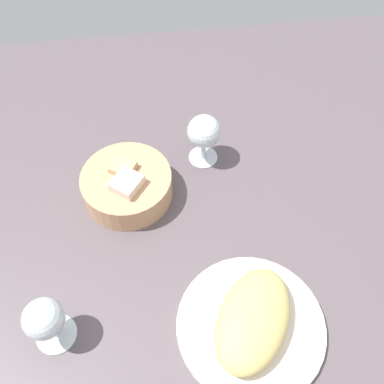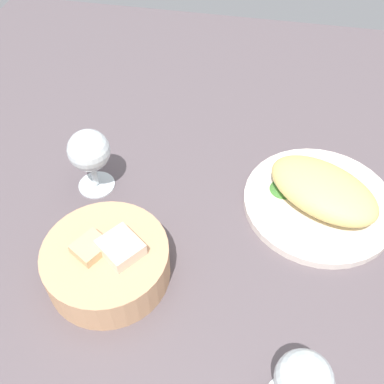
{
  "view_description": "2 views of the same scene",
  "coord_description": "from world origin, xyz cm",
  "px_view_note": "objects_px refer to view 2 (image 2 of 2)",
  "views": [
    {
      "loc": [
        -35.14,
        3.79,
        72.07
      ],
      "look_at": [
        11.59,
        -2.12,
        5.04
      ],
      "focal_mm": 40.29,
      "sensor_mm": 36.0,
      "label": 1
    },
    {
      "loc": [
        -2.25,
        42.26,
        57.45
      ],
      "look_at": [
        6.6,
        -3.38,
        5.01
      ],
      "focal_mm": 42.2,
      "sensor_mm": 36.0,
      "label": 2
    }
  ],
  "objects_px": {
    "plate": "(319,203)",
    "bread_basket": "(108,262)",
    "wine_glass_near": "(89,153)",
    "wine_glass_far": "(303,382)"
  },
  "relations": [
    {
      "from": "plate",
      "to": "wine_glass_near",
      "type": "relative_size",
      "value": 2.11
    },
    {
      "from": "bread_basket",
      "to": "wine_glass_near",
      "type": "distance_m",
      "value": 0.19
    },
    {
      "from": "plate",
      "to": "wine_glass_near",
      "type": "height_order",
      "value": "wine_glass_near"
    },
    {
      "from": "bread_basket",
      "to": "plate",
      "type": "bearing_deg",
      "value": -147.51
    },
    {
      "from": "plate",
      "to": "bread_basket",
      "type": "distance_m",
      "value": 0.35
    },
    {
      "from": "bread_basket",
      "to": "wine_glass_far",
      "type": "relative_size",
      "value": 1.59
    },
    {
      "from": "plate",
      "to": "wine_glass_near",
      "type": "distance_m",
      "value": 0.38
    },
    {
      "from": "bread_basket",
      "to": "wine_glass_near",
      "type": "relative_size",
      "value": 1.52
    },
    {
      "from": "plate",
      "to": "bread_basket",
      "type": "relative_size",
      "value": 1.39
    },
    {
      "from": "wine_glass_near",
      "to": "wine_glass_far",
      "type": "xyz_separation_m",
      "value": [
        -0.35,
        0.29,
        -0.0
      ]
    }
  ]
}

